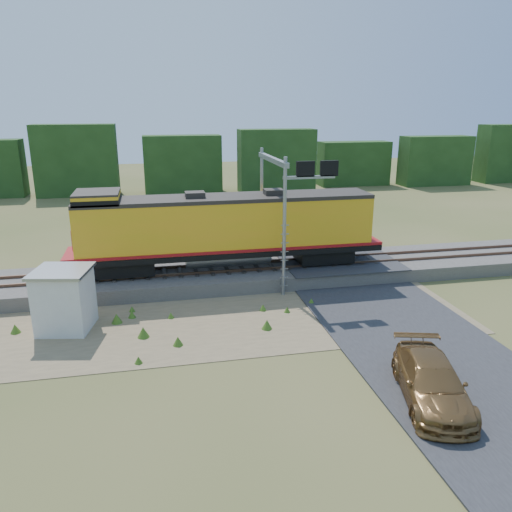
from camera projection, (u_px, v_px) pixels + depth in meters
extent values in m
plane|color=#475123|center=(245.00, 323.00, 23.92)|extent=(140.00, 140.00, 0.00)
cube|color=slate|center=(226.00, 275.00, 29.42)|extent=(70.00, 5.00, 0.80)
cube|color=brown|center=(228.00, 271.00, 28.61)|extent=(70.00, 0.10, 0.16)
cube|color=brown|center=(225.00, 264.00, 29.96)|extent=(70.00, 0.10, 0.16)
cube|color=#8C7754|center=(202.00, 322.00, 23.99)|extent=(26.00, 8.00, 0.03)
cube|color=#38383A|center=(339.00, 261.00, 30.66)|extent=(7.00, 5.20, 0.06)
cube|color=#38383A|center=(276.00, 218.00, 45.88)|extent=(7.00, 24.00, 0.08)
cube|color=#1D3B15|center=(186.00, 165.00, 58.56)|extent=(36.00, 3.00, 6.50)
cube|color=#1D3B15|center=(488.00, 160.00, 66.43)|extent=(50.00, 3.00, 6.00)
cube|color=black|center=(125.00, 266.00, 28.02)|extent=(3.24, 2.07, 0.81)
cube|color=black|center=(323.00, 254.00, 30.31)|extent=(3.24, 2.07, 0.81)
cube|color=black|center=(228.00, 250.00, 29.00)|extent=(18.01, 2.70, 0.32)
cylinder|color=gray|center=(228.00, 257.00, 29.12)|extent=(4.95, 1.08, 1.08)
cube|color=orange|center=(228.00, 224.00, 28.54)|extent=(16.66, 2.61, 2.79)
cube|color=maroon|center=(228.00, 246.00, 28.92)|extent=(18.01, 2.75, 0.16)
cube|color=#28231E|center=(227.00, 198.00, 28.11)|extent=(16.66, 2.66, 0.22)
cube|color=orange|center=(97.00, 199.00, 26.68)|extent=(2.34, 2.61, 0.63)
cube|color=#28231E|center=(97.00, 192.00, 26.57)|extent=(2.34, 2.66, 0.11)
cube|color=black|center=(97.00, 200.00, 26.69)|extent=(2.39, 2.66, 0.32)
cube|color=maroon|center=(75.00, 237.00, 27.00)|extent=(0.09, 1.80, 1.08)
cube|color=#28231E|center=(195.00, 195.00, 27.70)|extent=(1.08, 0.90, 0.41)
cube|color=#28231E|center=(274.00, 193.00, 28.57)|extent=(1.08, 0.90, 0.41)
cube|color=silver|center=(65.00, 301.00, 22.91)|extent=(2.62, 2.62, 2.79)
cube|color=gray|center=(61.00, 271.00, 22.48)|extent=(2.88, 2.88, 0.13)
cylinder|color=gray|center=(284.00, 229.00, 26.36)|extent=(0.19, 0.19, 7.51)
cylinder|color=gray|center=(262.00, 208.00, 31.60)|extent=(0.19, 0.19, 7.51)
cube|color=gray|center=(272.00, 160.00, 28.01)|extent=(0.27, 6.20, 0.27)
cube|color=gray|center=(309.00, 177.00, 25.82)|extent=(2.79, 0.16, 0.16)
cube|color=black|center=(305.00, 169.00, 25.66)|extent=(0.97, 0.16, 0.80)
cube|color=black|center=(329.00, 168.00, 25.91)|extent=(0.97, 0.16, 0.80)
imported|color=olive|center=(432.00, 382.00, 17.45)|extent=(3.35, 5.47, 1.48)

